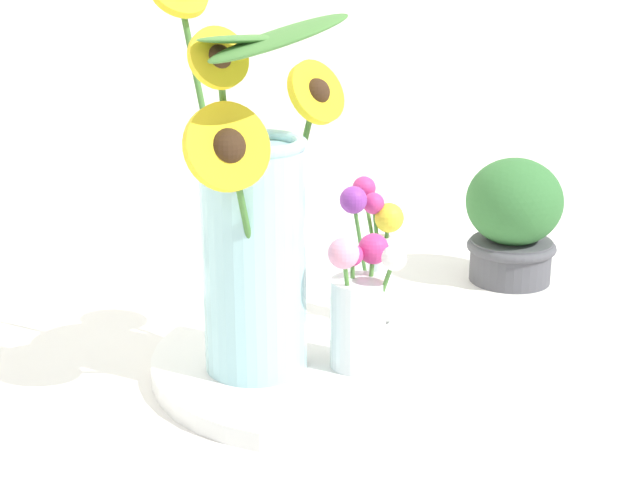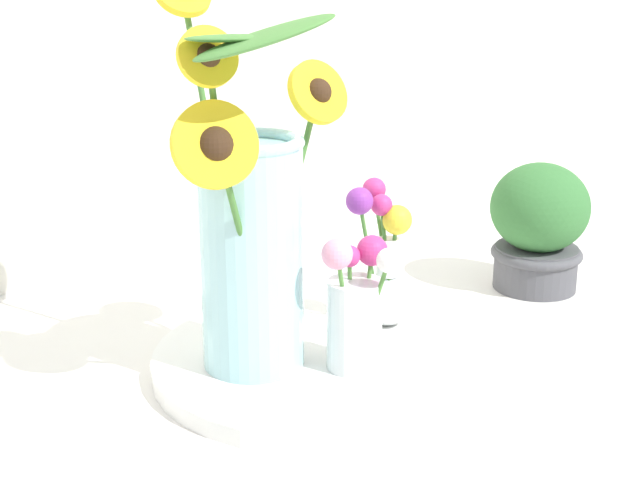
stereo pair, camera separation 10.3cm
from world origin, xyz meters
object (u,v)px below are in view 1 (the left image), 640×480
vase_small_center (359,307)px  serving_tray (320,360)px  vase_bulb_right (377,267)px  mason_jar_sunflowers (254,236)px  potted_plant (513,219)px

vase_small_center → serving_tray: bearing=102.1°
vase_bulb_right → mason_jar_sunflowers: bearing=-175.6°
serving_tray → mason_jar_sunflowers: size_ratio=0.91×
serving_tray → vase_small_center: 0.10m
vase_small_center → vase_bulb_right: (0.10, 0.09, 0.00)m
vase_bulb_right → potted_plant: 0.31m
serving_tray → potted_plant: 0.44m
vase_small_center → vase_bulb_right: 0.14m
vase_small_center → potted_plant: size_ratio=0.86×
vase_small_center → vase_bulb_right: vase_bulb_right is taller
mason_jar_sunflowers → vase_bulb_right: mason_jar_sunflowers is taller
serving_tray → potted_plant: potted_plant is taller
mason_jar_sunflowers → potted_plant: mason_jar_sunflowers is taller
vase_bulb_right → potted_plant: vase_bulb_right is taller
mason_jar_sunflowers → potted_plant: (0.51, 0.05, -0.08)m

